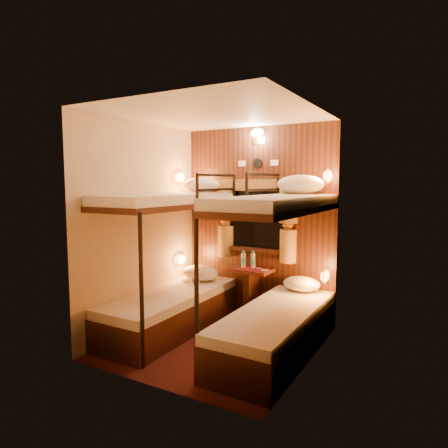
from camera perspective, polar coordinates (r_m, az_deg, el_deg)
The scene contains 22 objects.
floor at distance 4.46m, azimuth -1.08°, elevation -16.62°, with size 2.10×2.10×0.00m, color #38150F.
ceiling at distance 4.17m, azimuth -1.15°, elevation 15.45°, with size 2.10×2.10×0.00m, color silver.
wall_back at distance 5.07m, azimuth 4.94°, elevation 0.14°, with size 2.40×2.40×0.00m, color #C6B293.
wall_front at distance 3.30m, azimuth -10.47°, elevation -3.05°, with size 2.40×2.40×0.00m, color #C6B293.
wall_left at distance 4.73m, azimuth -11.59°, elevation -0.37°, with size 2.40×2.40×0.00m, color #C6B293.
wall_right at distance 3.74m, azimuth 12.19°, elevation -2.02°, with size 2.40×2.40×0.00m, color #C6B293.
back_panel at distance 5.06m, azimuth 4.87°, elevation 0.13°, with size 2.00×0.03×2.40m, color black.
bunk_left at distance 4.68m, azimuth -7.57°, elevation -8.36°, with size 0.72×1.90×1.82m.
bunk_right at distance 4.06m, azimuth 7.45°, elevation -10.60°, with size 0.72×1.90×1.82m.
window at distance 5.03m, azimuth 4.72°, elevation -0.12°, with size 1.00×0.12×0.79m.
curtains at distance 5.00m, azimuth 4.57°, elevation 0.79°, with size 1.10×0.22×1.00m.
back_fixtures at distance 5.03m, azimuth 4.81°, elevation 12.03°, with size 0.54×0.09×0.48m.
reading_lamps at distance 4.76m, azimuth 3.19°, elevation 0.26°, with size 2.00×0.20×1.25m.
table at distance 5.04m, azimuth 3.90°, elevation -8.98°, with size 0.50×0.34×0.66m.
bottle_left at distance 5.02m, azimuth 2.80°, elevation -5.19°, with size 0.06×0.06×0.21m.
bottle_right at distance 4.98m, azimuth 4.15°, elevation -5.26°, with size 0.06×0.06×0.22m.
sachet_a at distance 4.89m, azimuth 5.84°, elevation -6.57°, with size 0.09×0.07×0.01m, color silver.
sachet_b at distance 4.99m, azimuth 4.99°, elevation -6.32°, with size 0.07×0.05×0.01m, color silver.
pillow_lower_left at distance 5.18m, azimuth -3.37°, elevation -6.97°, with size 0.49×0.35×0.19m, color white.
pillow_lower_right at distance 4.76m, azimuth 11.02°, elevation -8.38°, with size 0.44×0.31×0.17m, color white.
pillow_upper_left at distance 5.08m, azimuth -3.22°, elevation 5.61°, with size 0.49×0.35×0.19m, color white.
pillow_upper_right at distance 4.51m, azimuth 10.85°, elevation 5.60°, with size 0.53×0.38×0.21m, color white.
Camera 1 is at (2.10, -3.54, 1.71)m, focal length 32.00 mm.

